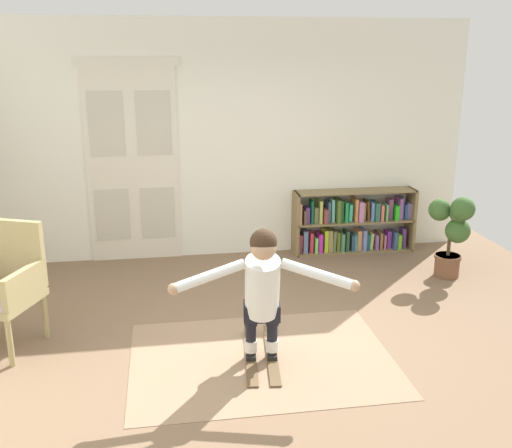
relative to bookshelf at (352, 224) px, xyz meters
name	(u,v)px	position (x,y,z in m)	size (l,w,h in m)	color
ground_plane	(265,347)	(-1.55, -2.39, -0.36)	(7.20, 7.20, 0.00)	#7B5F47
back_wall	(229,141)	(-1.55, 0.21, 1.09)	(6.00, 0.10, 2.90)	white
double_door	(132,162)	(-2.74, 0.15, 0.87)	(1.22, 0.05, 2.45)	silver
rug	(261,358)	(-1.62, -2.59, -0.36)	(2.21, 1.62, 0.01)	#98785D
bookshelf	(352,224)	(0.00, 0.00, 0.00)	(1.58, 0.30, 0.81)	olive
wicker_chair	(2,283)	(-3.80, -1.97, 0.22)	(0.78, 0.78, 1.10)	tan
potted_plant	(453,230)	(0.83, -1.07, 0.20)	(0.45, 0.45, 0.97)	brown
skis_pair	(261,354)	(-1.62, -2.56, -0.34)	(0.37, 0.97, 0.07)	brown
person_skier	(262,286)	(-1.63, -2.71, 0.36)	(1.45, 0.62, 1.15)	white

